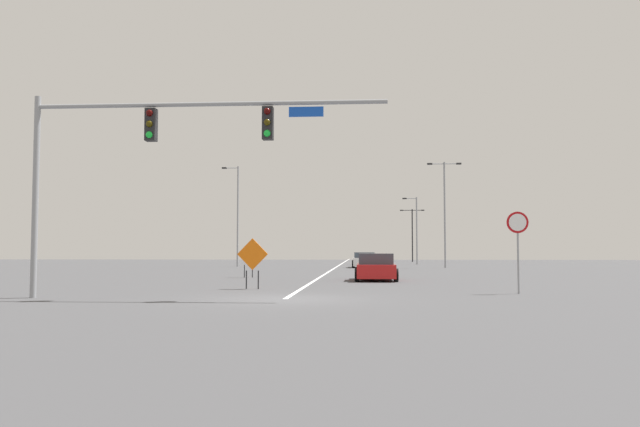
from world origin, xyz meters
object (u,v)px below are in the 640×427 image
object	(u,v)px
street_lamp_near_left	(445,206)
car_white_mid	(364,260)
stop_sign	(518,236)
street_lamp_far_left	(237,212)
street_lamp_near_right	(416,227)
car_red_approaching	(376,268)
street_lamp_mid_left	(412,230)
traffic_signal_assembly	(152,142)
construction_sign_median_near	(248,256)
construction_sign_right_lane	(252,257)

from	to	relation	value
street_lamp_near_left	car_white_mid	world-z (taller)	street_lamp_near_left
stop_sign	street_lamp_far_left	distance (m)	40.62
stop_sign	street_lamp_near_right	distance (m)	47.01
stop_sign	car_red_approaching	distance (m)	10.93
street_lamp_near_left	car_white_mid	size ratio (longest dim) A/B	2.01
street_lamp_mid_left	street_lamp_near_right	xyz separation A→B (m)	(-0.89, -16.34, -0.19)
street_lamp_mid_left	street_lamp_far_left	bearing A→B (deg)	-124.74
traffic_signal_assembly	car_white_mid	distance (m)	37.97
street_lamp_far_left	construction_sign_median_near	bearing A→B (deg)	-77.14
traffic_signal_assembly	car_red_approaching	size ratio (longest dim) A/B	2.54
street_lamp_mid_left	car_red_approaching	bearing A→B (deg)	-96.37
car_white_mid	car_red_approaching	bearing A→B (deg)	-88.75
stop_sign	construction_sign_median_near	distance (m)	17.35
street_lamp_near_left	street_lamp_mid_left	bearing A→B (deg)	91.05
traffic_signal_assembly	construction_sign_median_near	bearing A→B (deg)	88.83
stop_sign	street_lamp_mid_left	xyz separation A→B (m)	(1.19, 63.30, 2.21)
construction_sign_median_near	car_red_approaching	size ratio (longest dim) A/B	0.42
street_lamp_near_left	construction_sign_right_lane	world-z (taller)	street_lamp_near_left
stop_sign	car_white_mid	bearing A→B (deg)	98.88
traffic_signal_assembly	street_lamp_near_left	size ratio (longest dim) A/B	1.23
street_lamp_mid_left	street_lamp_far_left	world-z (taller)	street_lamp_far_left
stop_sign	construction_sign_median_near	world-z (taller)	stop_sign
street_lamp_near_right	construction_sign_median_near	distance (m)	36.51
street_lamp_near_right	car_red_approaching	size ratio (longest dim) A/B	1.63
construction_sign_median_near	car_red_approaching	bearing A→B (deg)	-22.54
stop_sign	street_lamp_mid_left	size ratio (longest dim) A/B	0.41
car_white_mid	construction_sign_right_lane	bearing A→B (deg)	-97.93
traffic_signal_assembly	car_white_mid	size ratio (longest dim) A/B	2.48
street_lamp_mid_left	construction_sign_median_near	world-z (taller)	street_lamp_mid_left
traffic_signal_assembly	construction_sign_median_near	distance (m)	16.08
construction_sign_right_lane	street_lamp_far_left	bearing A→B (deg)	102.32
traffic_signal_assembly	car_red_approaching	world-z (taller)	traffic_signal_assembly
traffic_signal_assembly	stop_sign	xyz separation A→B (m)	(12.17, 2.98, -2.95)
street_lamp_near_left	street_lamp_near_right	xyz separation A→B (m)	(-1.44, 13.42, -1.32)
construction_sign_right_lane	car_red_approaching	distance (m)	9.12
construction_sign_right_lane	stop_sign	bearing A→B (deg)	-12.19
traffic_signal_assembly	car_red_approaching	distance (m)	15.31
stop_sign	street_lamp_near_right	world-z (taller)	street_lamp_near_right
street_lamp_near_left	car_red_approaching	distance (m)	25.15
traffic_signal_assembly	street_lamp_mid_left	distance (m)	67.61
car_white_mid	street_lamp_near_right	bearing A→B (deg)	66.34
stop_sign	construction_sign_median_near	size ratio (longest dim) A/B	1.52
construction_sign_right_lane	car_red_approaching	bearing A→B (deg)	56.71
street_lamp_mid_left	street_lamp_near_right	world-z (taller)	street_lamp_near_right
traffic_signal_assembly	street_lamp_near_right	world-z (taller)	street_lamp_near_right
street_lamp_mid_left	construction_sign_median_near	distance (m)	52.39
stop_sign	car_white_mid	size ratio (longest dim) A/B	0.62
traffic_signal_assembly	street_lamp_mid_left	bearing A→B (deg)	78.61
stop_sign	street_lamp_far_left	bearing A→B (deg)	115.32
street_lamp_far_left	car_red_approaching	world-z (taller)	street_lamp_far_left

